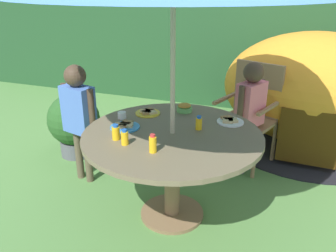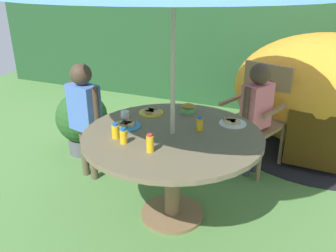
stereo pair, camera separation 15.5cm
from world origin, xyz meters
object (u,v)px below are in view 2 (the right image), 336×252
(juice_bottle_far_right, at_px, (116,131))
(cup_near, at_px, (125,114))
(potted_plant, at_px, (82,120))
(juice_bottle_center_front, at_px, (150,143))
(garden_table, at_px, (173,149))
(juice_bottle_center_back, at_px, (123,136))
(wooden_chair, at_px, (258,111))
(child_in_pink_shirt, at_px, (257,106))
(dome_tent, at_px, (327,92))
(plate_near_right, at_px, (126,125))
(child_in_blue_shirt, at_px, (84,108))
(snack_bowl, at_px, (188,108))
(plate_mid_left, at_px, (232,122))
(plate_near_left, at_px, (151,112))
(juice_bottle_far_left, at_px, (200,124))

(juice_bottle_far_right, relative_size, cup_near, 1.62)
(potted_plant, distance_m, juice_bottle_center_front, 1.75)
(garden_table, height_order, juice_bottle_center_back, juice_bottle_center_back)
(wooden_chair, height_order, juice_bottle_center_back, wooden_chair)
(wooden_chair, relative_size, child_in_pink_shirt, 0.92)
(dome_tent, distance_m, child_in_pink_shirt, 1.22)
(juice_bottle_center_back, bearing_deg, cup_near, 118.86)
(plate_near_right, relative_size, cup_near, 3.24)
(potted_plant, relative_size, child_in_blue_shirt, 0.61)
(plate_near_right, bearing_deg, snack_bowl, 56.24)
(potted_plant, distance_m, juice_bottle_far_right, 1.44)
(child_in_pink_shirt, height_order, plate_mid_left, child_in_pink_shirt)
(juice_bottle_center_front, bearing_deg, cup_near, 134.30)
(plate_near_left, bearing_deg, plate_near_right, -99.18)
(garden_table, xyz_separation_m, plate_mid_left, (0.37, 0.36, 0.15))
(plate_mid_left, distance_m, juice_bottle_far_left, 0.30)
(juice_bottle_center_back, distance_m, cup_near, 0.51)
(juice_bottle_center_back, bearing_deg, juice_bottle_center_front, -10.42)
(wooden_chair, xyz_separation_m, juice_bottle_center_front, (-0.47, -1.57, 0.24))
(juice_bottle_far_right, bearing_deg, plate_near_right, 99.75)
(plate_near_left, bearing_deg, potted_plant, 160.56)
(child_in_blue_shirt, height_order, juice_bottle_center_front, child_in_blue_shirt)
(snack_bowl, relative_size, juice_bottle_center_back, 1.18)
(dome_tent, xyz_separation_m, potted_plant, (-2.45, -1.31, -0.26))
(garden_table, height_order, cup_near, cup_near)
(dome_tent, height_order, cup_near, dome_tent)
(plate_near_left, xyz_separation_m, juice_bottle_center_front, (0.31, -0.66, 0.05))
(snack_bowl, bearing_deg, juice_bottle_center_front, -87.77)
(child_in_pink_shirt, relative_size, cup_near, 15.85)
(plate_near_right, bearing_deg, juice_bottle_center_back, -63.77)
(child_in_pink_shirt, distance_m, plate_mid_left, 0.60)
(snack_bowl, bearing_deg, juice_bottle_far_right, -112.39)
(juice_bottle_far_left, xyz_separation_m, juice_bottle_far_right, (-0.52, -0.38, 0.00))
(snack_bowl, bearing_deg, juice_bottle_far_left, -56.96)
(dome_tent, bearing_deg, juice_bottle_center_back, -117.70)
(child_in_blue_shirt, bearing_deg, potted_plant, 145.17)
(plate_mid_left, bearing_deg, plate_near_left, -176.38)
(cup_near, bearing_deg, plate_near_left, 46.03)
(juice_bottle_far_left, height_order, juice_bottle_center_front, juice_bottle_center_front)
(dome_tent, xyz_separation_m, cup_near, (-1.58, -1.85, 0.14))
(plate_mid_left, xyz_separation_m, juice_bottle_center_back, (-0.62, -0.66, 0.04))
(child_in_blue_shirt, distance_m, cup_near, 0.51)
(wooden_chair, distance_m, juice_bottle_far_right, 1.69)
(plate_near_right, relative_size, juice_bottle_far_left, 2.07)
(dome_tent, height_order, potted_plant, dome_tent)
(dome_tent, relative_size, juice_bottle_center_front, 17.03)
(plate_near_right, bearing_deg, wooden_chair, 56.24)
(plate_near_left, bearing_deg, wooden_chair, 49.40)
(snack_bowl, relative_size, juice_bottle_center_front, 1.04)
(wooden_chair, xyz_separation_m, plate_mid_left, (-0.07, -0.87, 0.19))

